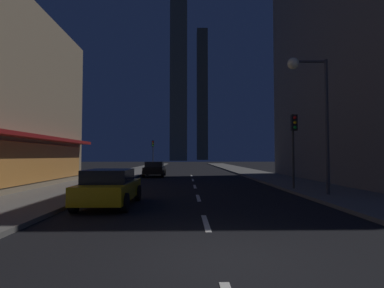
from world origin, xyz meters
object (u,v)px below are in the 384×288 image
fire_hydrant_far_left (119,175)px  street_lamp_right (310,92)px  car_parked_far (155,169)px  traffic_light_far_left (153,148)px  traffic_light_near_right (294,134)px  car_parked_near (110,187)px

fire_hydrant_far_left → street_lamp_right: bearing=-41.1°
car_parked_far → fire_hydrant_far_left: car_parked_far is taller
fire_hydrant_far_left → traffic_light_far_left: (0.40, 20.59, 2.74)m
street_lamp_right → traffic_light_near_right: bearing=87.2°
car_parked_far → fire_hydrant_far_left: bearing=-115.0°
fire_hydrant_far_left → traffic_light_far_left: traffic_light_far_left is taller
car_parked_far → traffic_light_far_left: size_ratio=1.01×
car_parked_far → traffic_light_near_right: 15.49m
car_parked_near → street_lamp_right: (8.98, 2.18, 4.33)m
car_parked_near → car_parked_far: same height
car_parked_near → street_lamp_right: 10.20m
car_parked_far → traffic_light_near_right: (9.10, -12.29, 2.45)m
traffic_light_near_right → car_parked_far: bearing=126.5°
car_parked_near → street_lamp_right: size_ratio=0.64×
traffic_light_near_right → car_parked_near: bearing=-152.9°
car_parked_near → fire_hydrant_far_left: (-2.30, 12.01, -0.29)m
traffic_light_far_left → street_lamp_right: (10.88, -30.42, 1.87)m
traffic_light_far_left → car_parked_far: bearing=-83.1°
car_parked_near → traffic_light_near_right: size_ratio=1.01×
car_parked_far → traffic_light_near_right: traffic_light_near_right is taller
car_parked_near → fire_hydrant_far_left: bearing=100.8°
fire_hydrant_far_left → traffic_light_near_right: size_ratio=0.16×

